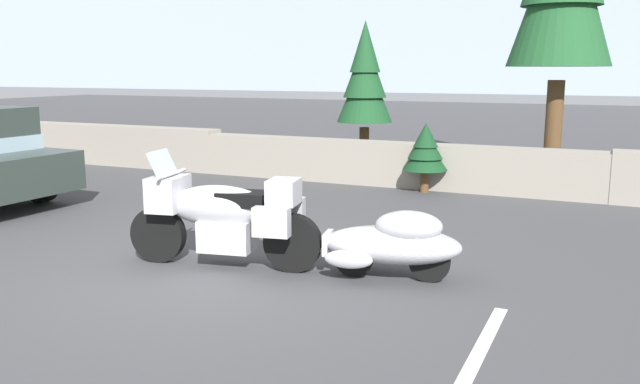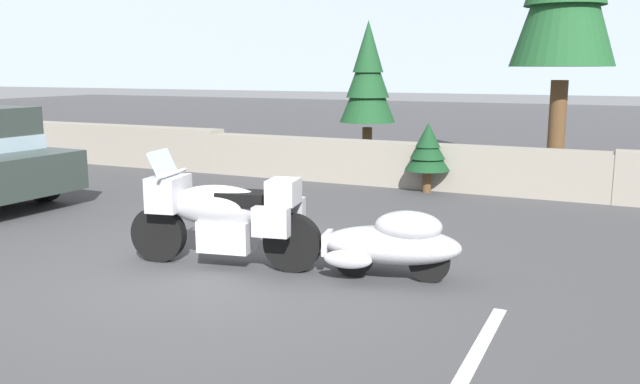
# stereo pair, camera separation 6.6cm
# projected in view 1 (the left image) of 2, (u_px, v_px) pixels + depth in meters

# --- Properties ---
(ground_plane) EXTENTS (80.00, 80.00, 0.00)m
(ground_plane) POSITION_uv_depth(u_px,v_px,m) (204.00, 275.00, 7.28)
(ground_plane) COLOR #424244
(stone_guard_wall) EXTENTS (24.00, 0.55, 0.94)m
(stone_guard_wall) POSITION_uv_depth(u_px,v_px,m) (379.00, 162.00, 12.92)
(stone_guard_wall) COLOR gray
(stone_guard_wall) RESTS_ON ground
(distant_ridgeline) EXTENTS (240.00, 80.00, 16.00)m
(distant_ridgeline) POSITION_uv_depth(u_px,v_px,m) (596.00, 28.00, 91.96)
(distant_ridgeline) COLOR #99A8BF
(distant_ridgeline) RESTS_ON ground
(touring_motorcycle) EXTENTS (2.30, 1.00, 1.33)m
(touring_motorcycle) POSITION_uv_depth(u_px,v_px,m) (223.00, 214.00, 7.50)
(touring_motorcycle) COLOR black
(touring_motorcycle) RESTS_ON ground
(car_shaped_trailer) EXTENTS (2.23, 0.98, 0.76)m
(car_shaped_trailer) POSITION_uv_depth(u_px,v_px,m) (393.00, 242.00, 7.08)
(car_shaped_trailer) COLOR black
(car_shaped_trailer) RESTS_ON ground
(pine_tree_secondary) EXTENTS (1.24, 1.24, 3.31)m
(pine_tree_secondary) POSITION_uv_depth(u_px,v_px,m) (365.00, 77.00, 14.60)
(pine_tree_secondary) COLOR brown
(pine_tree_secondary) RESTS_ON ground
(pine_sapling_near) EXTENTS (0.83, 0.83, 1.29)m
(pine_sapling_near) POSITION_uv_depth(u_px,v_px,m) (425.00, 149.00, 12.05)
(pine_sapling_near) COLOR brown
(pine_sapling_near) RESTS_ON ground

